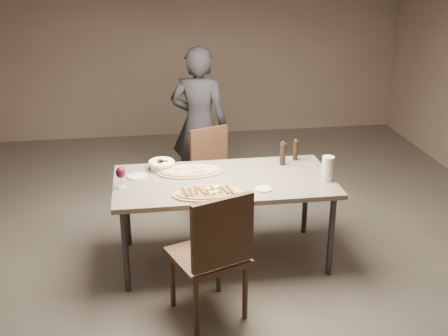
{
  "coord_description": "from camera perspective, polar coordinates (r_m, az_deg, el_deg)",
  "views": [
    {
      "loc": [
        -0.62,
        -4.2,
        2.55
      ],
      "look_at": [
        0.0,
        0.0,
        0.85
      ],
      "focal_mm": 45.0,
      "sensor_mm": 36.0,
      "label": 1
    }
  ],
  "objects": [
    {
      "name": "side_plate",
      "position": [
        4.71,
        -8.8,
        -0.83
      ],
      "size": [
        0.17,
        0.17,
        0.01
      ],
      "rotation": [
        0.0,
        0.0,
        -0.04
      ],
      "color": "white",
      "rests_on": "dining_table"
    },
    {
      "name": "chair_near",
      "position": [
        3.94,
        -1.01,
        -8.36
      ],
      "size": [
        0.62,
        0.62,
        1.02
      ],
      "rotation": [
        0.0,
        0.0,
        0.37
      ],
      "color": "#412B1B",
      "rests_on": "ground"
    },
    {
      "name": "bread_basket",
      "position": [
        4.83,
        -6.36,
        0.4
      ],
      "size": [
        0.22,
        0.22,
        0.08
      ],
      "rotation": [
        0.0,
        0.0,
        -0.09
      ],
      "color": "#FCEBCC",
      "rests_on": "dining_table"
    },
    {
      "name": "oil_dish",
      "position": [
        4.42,
        4.02,
        -2.15
      ],
      "size": [
        0.13,
        0.13,
        0.01
      ],
      "rotation": [
        0.0,
        0.0,
        0.06
      ],
      "color": "white",
      "rests_on": "dining_table"
    },
    {
      "name": "pepper_mill_right",
      "position": [
        5.03,
        7.29,
        1.82
      ],
      "size": [
        0.05,
        0.05,
        0.2
      ],
      "rotation": [
        0.0,
        0.0,
        0.36
      ],
      "color": "black",
      "rests_on": "dining_table"
    },
    {
      "name": "ham_pizza",
      "position": [
        4.75,
        -3.46,
        -0.3
      ],
      "size": [
        0.56,
        0.31,
        0.04
      ],
      "rotation": [
        0.0,
        0.0,
        0.42
      ],
      "color": "tan",
      "rests_on": "dining_table"
    },
    {
      "name": "wine_glass",
      "position": [
        4.49,
        -10.46,
        -0.54
      ],
      "size": [
        0.08,
        0.08,
        0.17
      ],
      "rotation": [
        0.0,
        0.0,
        0.29
      ],
      "color": "silver",
      "rests_on": "dining_table"
    },
    {
      "name": "chair_far",
      "position": [
        5.5,
        -1.0,
        -0.06
      ],
      "size": [
        0.54,
        0.54,
        0.89
      ],
      "rotation": [
        0.0,
        0.0,
        3.51
      ],
      "color": "#412B1B",
      "rests_on": "ground"
    },
    {
      "name": "pepper_mill_left",
      "position": [
        4.9,
        5.99,
        1.47
      ],
      "size": [
        0.06,
        0.06,
        0.22
      ],
      "rotation": [
        0.0,
        0.0,
        -0.19
      ],
      "color": "black",
      "rests_on": "dining_table"
    },
    {
      "name": "dining_table",
      "position": [
        4.63,
        -0.0,
        -1.8
      ],
      "size": [
        1.8,
        0.9,
        0.75
      ],
      "color": "slate",
      "rests_on": "ground"
    },
    {
      "name": "zucchini_pizza",
      "position": [
        4.33,
        -1.71,
        -2.51
      ],
      "size": [
        0.54,
        0.3,
        0.05
      ],
      "rotation": [
        0.0,
        0.0,
        0.22
      ],
      "color": "tan",
      "rests_on": "dining_table"
    },
    {
      "name": "diner",
      "position": [
        5.82,
        -2.54,
        4.46
      ],
      "size": [
        0.68,
        0.55,
        1.63
      ],
      "primitive_type": "imported",
      "rotation": [
        0.0,
        0.0,
        2.83
      ],
      "color": "black",
      "rests_on": "ground"
    },
    {
      "name": "room",
      "position": [
        4.4,
        -0.0,
        6.67
      ],
      "size": [
        7.0,
        7.0,
        7.0
      ],
      "color": "#5C554F",
      "rests_on": "ground"
    },
    {
      "name": "carafe",
      "position": [
        4.63,
        10.48,
        -0.06
      ],
      "size": [
        0.1,
        0.1,
        0.21
      ],
      "rotation": [
        0.0,
        0.0,
        0.11
      ],
      "color": "silver",
      "rests_on": "dining_table"
    }
  ]
}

